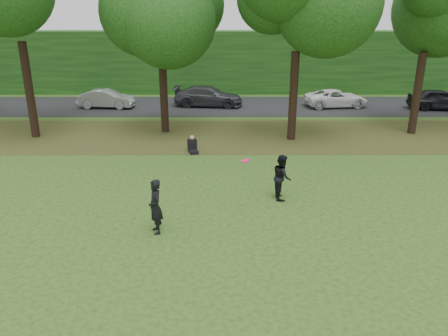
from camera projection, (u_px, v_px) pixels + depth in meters
name	position (u px, v px, depth m)	size (l,w,h in m)	color
ground	(211.00, 263.00, 12.04)	(120.00, 120.00, 0.00)	#244916
leaf_litter	(217.00, 136.00, 24.26)	(60.00, 7.00, 0.01)	#48361A
street	(219.00, 106.00, 31.78)	(70.00, 7.00, 0.02)	black
far_hedge	(219.00, 62.00, 36.58)	(70.00, 3.00, 5.00)	#143D11
player_left	(155.00, 207.00, 13.40)	(0.64, 0.42, 1.75)	black
player_right	(282.00, 177.00, 15.92)	(0.81, 0.63, 1.67)	black
parked_cars	(232.00, 98.00, 30.87)	(37.00, 3.89, 1.44)	black
frisbee	(245.00, 161.00, 14.20)	(0.36, 0.36, 0.11)	#FF1570
seated_person	(193.00, 146.00, 21.33)	(0.60, 0.81, 0.83)	black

